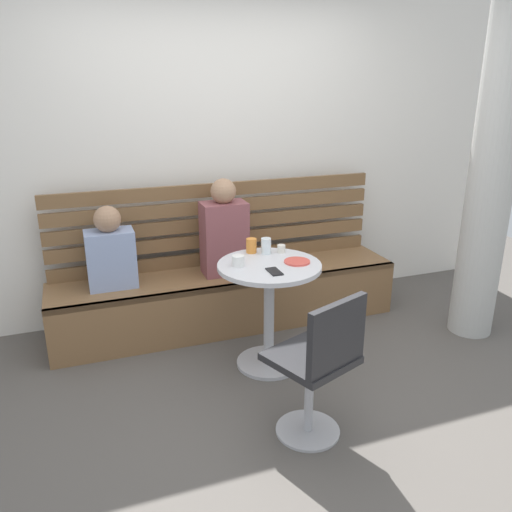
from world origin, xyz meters
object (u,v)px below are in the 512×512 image
(cup_espresso_small, at_px, (281,249))
(plate_small, at_px, (297,262))
(white_chair, at_px, (319,363))
(person_child_left, at_px, (110,252))
(booth_bench, at_px, (228,298))
(phone_on_table, at_px, (274,271))
(person_adult, at_px, (224,232))
(cup_tumbler_orange, at_px, (251,246))
(cup_water_clear, at_px, (266,246))
(cup_ceramic_white, at_px, (238,261))
(cafe_table, at_px, (269,295))

(cup_espresso_small, relative_size, plate_small, 0.33)
(white_chair, bearing_deg, person_child_left, 120.69)
(booth_bench, bearing_deg, person_child_left, 178.05)
(booth_bench, bearing_deg, cup_espresso_small, -64.77)
(booth_bench, xyz_separation_m, phone_on_table, (0.05, -0.84, 0.52))
(person_adult, relative_size, plate_small, 4.35)
(cup_tumbler_orange, bearing_deg, white_chair, -90.02)
(white_chair, xyz_separation_m, cup_espresso_small, (0.19, 0.99, 0.30))
(booth_bench, height_order, cup_water_clear, cup_water_clear)
(person_child_left, distance_m, plate_small, 1.35)
(white_chair, distance_m, cup_water_clear, 1.07)
(plate_small, bearing_deg, cup_ceramic_white, 169.58)
(white_chair, bearing_deg, cup_water_clear, 85.07)
(person_child_left, distance_m, cup_water_clear, 1.12)
(person_adult, distance_m, plate_small, 0.79)
(cup_espresso_small, xyz_separation_m, phone_on_table, (-0.19, -0.33, -0.02))
(person_child_left, bearing_deg, booth_bench, -1.95)
(person_adult, xyz_separation_m, cup_water_clear, (0.15, -0.50, 0.02))
(person_child_left, relative_size, cup_tumbler_orange, 6.00)
(person_adult, height_order, cup_espresso_small, person_adult)
(cup_tumbler_orange, bearing_deg, cup_water_clear, -32.92)
(cafe_table, distance_m, phone_on_table, 0.27)
(cafe_table, bearing_deg, person_adult, 97.62)
(person_child_left, bearing_deg, white_chair, -59.31)
(cup_tumbler_orange, bearing_deg, cup_espresso_small, -20.04)
(cup_tumbler_orange, bearing_deg, booth_bench, 95.64)
(cafe_table, bearing_deg, cup_espresso_small, 48.93)
(cup_espresso_small, bearing_deg, phone_on_table, -119.17)
(cafe_table, relative_size, cup_ceramic_white, 9.25)
(cafe_table, bearing_deg, cup_ceramic_white, 170.55)
(white_chair, distance_m, cup_ceramic_white, 0.91)
(cup_ceramic_white, bearing_deg, person_child_left, 137.19)
(cafe_table, xyz_separation_m, cup_espresso_small, (0.16, 0.18, 0.25))
(cafe_table, bearing_deg, cup_water_clear, 74.99)
(person_child_left, xyz_separation_m, cup_espresso_small, (1.10, -0.53, 0.06))
(person_adult, relative_size, person_child_left, 1.23)
(cup_water_clear, height_order, cup_espresso_small, cup_water_clear)
(white_chair, xyz_separation_m, cup_tumbler_orange, (0.00, 1.06, 0.33))
(person_adult, height_order, plate_small, person_adult)
(cafe_table, distance_m, cup_tumbler_orange, 0.37)
(white_chair, bearing_deg, booth_bench, 91.62)
(booth_bench, bearing_deg, cup_water_clear, -75.15)
(white_chair, relative_size, phone_on_table, 6.07)
(white_chair, bearing_deg, cafe_table, 87.62)
(cafe_table, height_order, cup_water_clear, cup_water_clear)
(cup_ceramic_white, relative_size, plate_small, 0.47)
(white_chair, height_order, person_adult, person_adult)
(white_chair, relative_size, cup_water_clear, 7.73)
(phone_on_table, bearing_deg, plate_small, 28.80)
(booth_bench, height_order, white_chair, white_chair)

